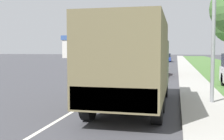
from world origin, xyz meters
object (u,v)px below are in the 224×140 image
(military_truck, at_px, (133,61))
(car_second_ahead, at_px, (134,61))
(car_third_ahead, at_px, (166,58))
(car_nearest_ahead, at_px, (153,66))

(military_truck, distance_m, car_second_ahead, 27.01)
(military_truck, xyz_separation_m, car_third_ahead, (-0.33, 40.75, -1.03))
(military_truck, height_order, car_nearest_ahead, military_truck)
(military_truck, bearing_deg, car_second_ahead, 98.33)
(car_nearest_ahead, distance_m, car_third_ahead, 27.57)
(car_second_ahead, distance_m, car_third_ahead, 14.49)
(military_truck, xyz_separation_m, car_nearest_ahead, (-0.34, 13.17, -0.95))
(military_truck, distance_m, car_nearest_ahead, 13.21)
(car_nearest_ahead, xyz_separation_m, car_third_ahead, (0.01, 27.57, -0.08))
(car_third_ahead, bearing_deg, military_truck, -89.53)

